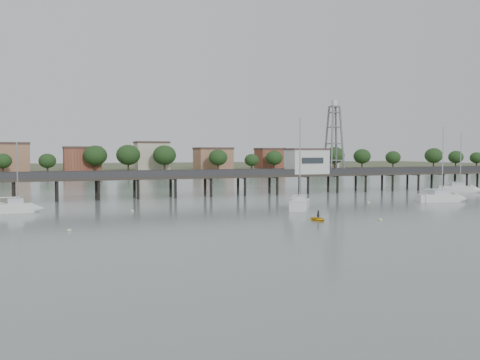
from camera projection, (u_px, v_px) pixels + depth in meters
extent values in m
plane|color=slate|center=(380.00, 250.00, 46.46)|extent=(500.00, 500.00, 0.00)
cube|color=#2D2823|center=(191.00, 177.00, 102.16)|extent=(150.00, 5.00, 0.50)
cube|color=#333335|center=(194.00, 173.00, 99.89)|extent=(150.00, 0.12, 1.10)
cube|color=#333335|center=(187.00, 172.00, 104.36)|extent=(150.00, 0.12, 1.10)
cylinder|color=black|center=(194.00, 188.00, 100.50)|extent=(0.50, 0.50, 4.40)
cylinder|color=black|center=(188.00, 187.00, 104.04)|extent=(0.50, 0.50, 4.40)
cylinder|color=black|center=(477.00, 180.00, 130.29)|extent=(0.50, 0.50, 4.40)
cube|color=silver|center=(307.00, 162.00, 111.01)|extent=(8.00, 5.00, 5.00)
cube|color=#4C3833|center=(307.00, 149.00, 110.87)|extent=(8.40, 5.40, 0.30)
cube|color=slate|center=(334.00, 106.00, 112.74)|extent=(1.80, 1.80, 0.30)
cube|color=silver|center=(334.00, 103.00, 112.70)|extent=(0.90, 0.90, 1.20)
cube|color=white|center=(299.00, 205.00, 80.49)|extent=(5.74, 6.98, 1.65)
cone|color=white|center=(302.00, 203.00, 84.54)|extent=(3.66, 3.72, 2.58)
cube|color=silver|center=(299.00, 198.00, 80.43)|extent=(3.32, 3.59, 0.75)
cylinder|color=#A5A8AA|center=(300.00, 159.00, 80.57)|extent=(0.18, 0.18, 12.43)
cylinder|color=#A5A8AA|center=(299.00, 195.00, 79.31)|extent=(2.18, 3.33, 0.12)
cube|color=white|center=(440.00, 199.00, 91.63)|extent=(6.53, 3.73, 1.65)
cone|color=white|center=(460.00, 199.00, 92.16)|extent=(3.04, 2.91, 2.39)
cube|color=silver|center=(440.00, 192.00, 91.57)|extent=(3.09, 2.48, 0.75)
cylinder|color=#A5A8AA|center=(443.00, 161.00, 91.35)|extent=(0.18, 0.18, 11.52)
cylinder|color=#A5A8AA|center=(434.00, 189.00, 91.40)|extent=(3.52, 0.93, 0.12)
cube|color=white|center=(16.00, 209.00, 75.00)|extent=(4.73, 2.10, 1.65)
cone|color=white|center=(38.00, 208.00, 76.22)|extent=(2.04, 1.92, 1.80)
cube|color=silver|center=(15.00, 201.00, 74.94)|extent=(2.14, 1.57, 0.75)
cylinder|color=#A5A8AA|center=(17.00, 173.00, 74.87)|extent=(0.18, 0.18, 8.66)
cylinder|color=#A5A8AA|center=(9.00, 197.00, 74.59)|extent=(2.70, 0.30, 0.12)
cube|color=white|center=(458.00, 190.00, 113.72)|extent=(6.28, 5.49, 1.65)
cone|color=white|center=(477.00, 190.00, 112.72)|extent=(3.43, 3.40, 2.36)
cube|color=silver|center=(458.00, 184.00, 113.66)|extent=(3.29, 3.12, 0.75)
cylinder|color=#A5A8AA|center=(461.00, 159.00, 113.27)|extent=(0.18, 0.18, 11.37)
cylinder|color=#A5A8AA|center=(453.00, 182.00, 113.89)|extent=(2.92, 2.19, 0.12)
imported|color=yellow|center=(318.00, 221.00, 66.44)|extent=(2.09, 0.72, 2.89)
imported|color=black|center=(318.00, 221.00, 66.44)|extent=(0.60, 1.11, 0.25)
ellipsoid|color=beige|center=(380.00, 220.00, 66.57)|extent=(0.56, 0.56, 0.39)
ellipsoid|color=beige|center=(369.00, 202.00, 89.82)|extent=(0.56, 0.56, 0.39)
ellipsoid|color=beige|center=(132.00, 211.00, 76.70)|extent=(0.56, 0.56, 0.39)
ellipsoid|color=beige|center=(69.00, 230.00, 57.54)|extent=(0.56, 0.56, 0.39)
cube|color=#475133|center=(92.00, 168.00, 274.69)|extent=(500.00, 170.00, 1.40)
cube|color=brown|center=(14.00, 159.00, 204.07)|extent=(13.00, 10.50, 9.00)
cube|color=brown|center=(82.00, 159.00, 213.06)|extent=(13.00, 10.50, 9.00)
cube|color=brown|center=(152.00, 159.00, 223.13)|extent=(13.00, 10.50, 9.00)
cube|color=brown|center=(213.00, 159.00, 232.84)|extent=(13.00, 10.50, 9.00)
cube|color=brown|center=(270.00, 158.00, 242.54)|extent=(13.00, 10.50, 9.00)
cube|color=brown|center=(324.00, 158.00, 252.61)|extent=(13.00, 10.50, 9.00)
ellipsoid|color=#1E3B18|center=(112.00, 159.00, 205.46)|extent=(8.00, 8.00, 6.80)
ellipsoid|color=#1E3B18|center=(374.00, 157.00, 248.61)|extent=(8.00, 8.00, 6.80)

